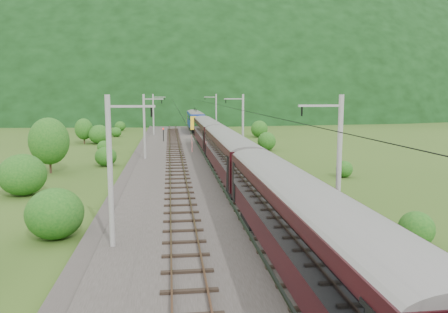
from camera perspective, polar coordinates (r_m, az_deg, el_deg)
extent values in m
plane|color=#2E4917|center=(24.54, 0.54, -11.67)|extent=(600.00, 600.00, 0.00)
cube|color=#38332D|center=(34.01, -1.72, -5.74)|extent=(14.00, 220.00, 0.30)
cube|color=brown|center=(33.79, -7.01, -5.29)|extent=(0.08, 220.00, 0.15)
cube|color=brown|center=(33.82, -4.57, -5.24)|extent=(0.08, 220.00, 0.15)
cube|color=black|center=(33.83, -5.79, -5.49)|extent=(2.40, 220.00, 0.12)
cube|color=brown|center=(34.13, 1.10, -5.09)|extent=(0.08, 220.00, 0.15)
cube|color=brown|center=(34.36, 3.48, -5.01)|extent=(0.08, 220.00, 0.15)
cube|color=black|center=(34.26, 2.30, -5.27)|extent=(2.40, 220.00, 0.12)
cylinder|color=gray|center=(23.43, -14.66, -1.99)|extent=(0.28, 0.28, 8.00)
cube|color=gray|center=(22.96, -11.98, 6.43)|extent=(2.40, 0.12, 0.12)
cylinder|color=black|center=(22.91, -9.45, 5.74)|extent=(0.10, 0.10, 0.50)
cylinder|color=gray|center=(55.11, -10.37, 3.86)|extent=(0.28, 0.28, 8.00)
cube|color=gray|center=(54.91, -9.20, 7.43)|extent=(2.40, 0.12, 0.12)
cylinder|color=black|center=(54.88, -8.14, 7.13)|extent=(0.10, 0.10, 0.50)
cylinder|color=gray|center=(87.02, -9.21, 5.43)|extent=(0.28, 0.28, 8.00)
cube|color=gray|center=(86.89, -8.46, 7.69)|extent=(2.40, 0.12, 0.12)
cylinder|color=black|center=(86.88, -7.79, 7.50)|extent=(0.10, 0.10, 0.50)
cylinder|color=gray|center=(118.98, -8.67, 6.16)|extent=(0.28, 0.28, 8.00)
cube|color=gray|center=(118.89, -8.12, 7.80)|extent=(2.40, 0.12, 0.12)
cylinder|color=black|center=(118.88, -7.63, 7.67)|extent=(0.10, 0.10, 0.50)
cylinder|color=gray|center=(150.96, -8.36, 6.57)|extent=(0.28, 0.28, 8.00)
cube|color=gray|center=(150.88, -7.93, 7.87)|extent=(2.40, 0.12, 0.12)
cylinder|color=black|center=(150.87, -7.54, 7.77)|extent=(0.10, 0.10, 0.50)
cylinder|color=gray|center=(25.01, 14.78, -1.37)|extent=(0.28, 0.28, 8.00)
cube|color=gray|center=(24.26, 12.42, 6.50)|extent=(2.40, 0.12, 0.12)
cylinder|color=black|center=(23.96, 10.14, 5.83)|extent=(0.10, 0.10, 0.50)
cylinder|color=gray|center=(55.80, 2.48, 4.04)|extent=(0.28, 0.28, 8.00)
cube|color=gray|center=(55.47, 1.27, 7.53)|extent=(2.40, 0.12, 0.12)
cylinder|color=black|center=(55.33, 0.24, 7.22)|extent=(0.10, 0.10, 0.50)
cylinder|color=gray|center=(87.46, -1.03, 5.55)|extent=(0.28, 0.28, 8.00)
cube|color=gray|center=(87.25, -1.82, 7.77)|extent=(2.40, 0.12, 0.12)
cylinder|color=black|center=(87.16, -2.48, 7.57)|extent=(0.10, 0.10, 0.50)
cylinder|color=gray|center=(119.30, -2.67, 6.24)|extent=(0.28, 0.28, 8.00)
cube|color=gray|center=(119.15, -3.26, 7.87)|extent=(2.40, 0.12, 0.12)
cylinder|color=black|center=(119.08, -3.75, 7.72)|extent=(0.10, 0.10, 0.50)
cylinder|color=gray|center=(151.21, -3.63, 6.65)|extent=(0.28, 0.28, 8.00)
cube|color=gray|center=(151.09, -4.10, 7.93)|extent=(2.40, 0.12, 0.12)
cylinder|color=black|center=(151.04, -4.48, 7.81)|extent=(0.10, 0.10, 0.50)
cylinder|color=black|center=(32.90, -5.96, 6.00)|extent=(0.03, 198.00, 0.03)
cylinder|color=black|center=(33.35, 2.36, 6.06)|extent=(0.03, 198.00, 0.03)
ellipsoid|color=black|center=(283.01, -6.54, 6.45)|extent=(504.00, 360.00, 244.00)
ellipsoid|color=black|center=(343.49, -27.18, 5.90)|extent=(336.00, 280.00, 132.00)
cube|color=black|center=(19.30, 9.79, -8.24)|extent=(2.83, 21.47, 2.93)
cylinder|color=slate|center=(18.98, 9.89, -4.43)|extent=(2.83, 21.36, 2.83)
cube|color=black|center=(18.85, 5.60, -7.46)|extent=(0.05, 18.89, 1.12)
cube|color=black|center=(19.67, 13.85, -7.00)|extent=(0.05, 18.89, 1.12)
cube|color=black|center=(26.82, 5.00, -7.69)|extent=(2.15, 3.12, 0.88)
cube|color=black|center=(40.85, 0.66, 0.56)|extent=(2.83, 21.47, 2.93)
cylinder|color=slate|center=(40.69, 0.66, 2.40)|extent=(2.83, 21.36, 2.83)
cube|color=black|center=(40.63, -1.35, 1.02)|extent=(0.05, 18.89, 1.12)
cube|color=black|center=(41.02, 2.64, 1.08)|extent=(0.05, 18.89, 1.12)
cube|color=black|center=(33.86, 2.38, -4.31)|extent=(2.15, 3.12, 0.88)
cube|color=black|center=(48.50, -0.55, -0.50)|extent=(2.15, 3.12, 0.88)
cube|color=black|center=(63.00, -2.11, 3.25)|extent=(2.83, 21.47, 2.93)
cylinder|color=slate|center=(62.90, -2.11, 4.44)|extent=(2.83, 21.36, 2.83)
cube|color=black|center=(62.86, -3.41, 3.55)|extent=(0.05, 18.89, 1.12)
cube|color=black|center=(63.11, -0.81, 3.58)|extent=(0.05, 18.89, 1.12)
cube|color=black|center=(55.77, -1.42, 0.64)|extent=(2.15, 3.12, 0.88)
cube|color=black|center=(70.64, -2.63, 2.23)|extent=(2.15, 3.12, 0.88)
cube|color=navy|center=(94.04, -3.78, 4.87)|extent=(2.83, 17.57, 2.93)
cylinder|color=slate|center=(93.98, -3.79, 5.67)|extent=(2.83, 17.48, 2.83)
cube|color=black|center=(93.95, -4.66, 5.07)|extent=(0.05, 15.46, 1.12)
cube|color=black|center=(94.12, -2.91, 5.09)|extent=(0.05, 15.46, 1.12)
cube|color=black|center=(88.06, -3.53, 3.40)|extent=(2.15, 3.12, 0.88)
cube|color=black|center=(100.29, -3.98, 3.98)|extent=(2.15, 3.12, 0.88)
cube|color=yellow|center=(102.61, -4.07, 5.03)|extent=(2.89, 0.50, 2.63)
cube|color=yellow|center=(85.51, -3.44, 4.41)|extent=(2.89, 0.50, 2.63)
cube|color=black|center=(96.94, -3.90, 6.15)|extent=(0.08, 1.60, 0.88)
cylinder|color=red|center=(60.58, -4.18, 1.27)|extent=(0.16, 0.16, 1.51)
cylinder|color=red|center=(74.84, -4.24, 2.52)|extent=(0.14, 0.14, 1.32)
cylinder|color=black|center=(74.95, -7.92, 2.77)|extent=(0.15, 0.15, 2.11)
sphere|color=red|center=(74.85, -7.94, 3.61)|extent=(0.25, 0.25, 0.25)
ellipsoid|color=#164B14|center=(27.20, -21.23, -6.97)|extent=(3.29, 3.29, 2.96)
ellipsoid|color=#164B14|center=(39.61, -24.83, -2.18)|extent=(3.83, 3.83, 3.45)
ellipsoid|color=#164B14|center=(52.42, -15.19, 0.00)|extent=(2.50, 2.50, 2.25)
ellipsoid|color=#164B14|center=(64.15, -15.39, 1.23)|extent=(1.97, 1.97, 1.77)
ellipsoid|color=#164B14|center=(76.02, -15.98, 2.79)|extent=(3.56, 3.56, 3.20)
ellipsoid|color=#164B14|center=(87.85, -13.92, 3.13)|extent=(2.10, 2.10, 1.89)
ellipsoid|color=#164B14|center=(101.73, -13.41, 3.88)|extent=(2.41, 2.41, 2.17)
ellipsoid|color=#164B14|center=(116.29, -10.73, 4.75)|extent=(3.66, 3.66, 3.29)
cylinder|color=black|center=(49.49, -21.77, -0.22)|extent=(0.24, 0.24, 3.20)
ellipsoid|color=#164B14|center=(49.27, -21.89, 1.89)|extent=(4.11, 4.11, 4.94)
cylinder|color=black|center=(77.13, -17.80, 2.46)|extent=(0.24, 0.24, 2.32)
ellipsoid|color=#164B14|center=(77.02, -17.85, 3.44)|extent=(2.98, 2.98, 3.57)
ellipsoid|color=#164B14|center=(26.49, 23.81, -8.86)|extent=(1.96, 1.96, 1.76)
ellipsoid|color=#164B14|center=(45.49, 15.44, -1.70)|extent=(1.68, 1.68, 1.51)
ellipsoid|color=#164B14|center=(65.08, 5.59, 1.88)|extent=(2.72, 2.72, 2.45)
ellipsoid|color=#164B14|center=(84.53, 4.64, 3.50)|extent=(3.24, 3.24, 2.92)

